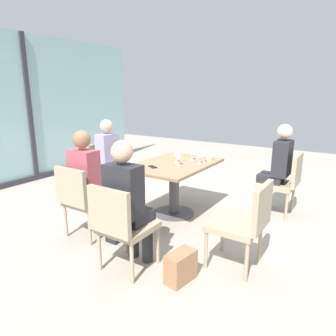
{
  "coord_description": "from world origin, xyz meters",
  "views": [
    {
      "loc": [
        -3.4,
        -2.1,
        1.67
      ],
      "look_at": [
        0.0,
        0.1,
        0.65
      ],
      "focal_mm": 32.4,
      "sensor_mm": 36.0,
      "label": 1
    }
  ],
  "objects_px": {
    "chair_far_left": "(82,197)",
    "wine_glass_4": "(179,155)",
    "handbag_1": "(181,267)",
    "wine_glass_0": "(204,153)",
    "coffee_cup": "(209,157)",
    "wine_glass_1": "(176,153)",
    "person_front_right": "(277,165)",
    "wine_glass_6": "(134,159)",
    "chair_side_end": "(121,223)",
    "wine_glass_3": "(131,156)",
    "wine_glass_5": "(200,154)",
    "chair_front_right": "(284,180)",
    "chair_near_window": "(106,168)",
    "person_far_left": "(88,178)",
    "wine_glass_2": "(192,151)",
    "dining_table_main": "(174,176)",
    "handbag_0": "(119,227)",
    "cell_phone_on_table": "(153,167)",
    "person_side_end": "(128,199)",
    "chair_front_left": "(245,221)",
    "person_near_window": "(111,156)"
  },
  "relations": [
    {
      "from": "chair_side_end",
      "to": "wine_glass_3",
      "type": "xyz_separation_m",
      "value": [
        1.03,
        0.72,
        0.37
      ]
    },
    {
      "from": "wine_glass_1",
      "to": "person_front_right",
      "type": "bearing_deg",
      "value": -57.7
    },
    {
      "from": "person_near_window",
      "to": "wine_glass_3",
      "type": "xyz_separation_m",
      "value": [
        -0.43,
        -0.78,
        0.16
      ]
    },
    {
      "from": "chair_side_end",
      "to": "wine_glass_5",
      "type": "bearing_deg",
      "value": 1.49
    },
    {
      "from": "coffee_cup",
      "to": "handbag_1",
      "type": "distance_m",
      "value": 1.93
    },
    {
      "from": "chair_far_left",
      "to": "wine_glass_2",
      "type": "distance_m",
      "value": 1.65
    },
    {
      "from": "chair_front_left",
      "to": "chair_side_end",
      "type": "bearing_deg",
      "value": 125.71
    },
    {
      "from": "chair_near_window",
      "to": "wine_glass_2",
      "type": "relative_size",
      "value": 4.7
    },
    {
      "from": "wine_glass_6",
      "to": "handbag_1",
      "type": "relative_size",
      "value": 0.62
    },
    {
      "from": "chair_near_window",
      "to": "handbag_1",
      "type": "xyz_separation_m",
      "value": [
        -1.3,
        -2.15,
        -0.36
      ]
    },
    {
      "from": "chair_side_end",
      "to": "wine_glass_6",
      "type": "xyz_separation_m",
      "value": [
        0.89,
        0.57,
        0.37
      ]
    },
    {
      "from": "chair_side_end",
      "to": "wine_glass_2",
      "type": "distance_m",
      "value": 1.83
    },
    {
      "from": "wine_glass_1",
      "to": "handbag_0",
      "type": "relative_size",
      "value": 0.62
    },
    {
      "from": "wine_glass_0",
      "to": "coffee_cup",
      "type": "distance_m",
      "value": 0.18
    },
    {
      "from": "person_near_window",
      "to": "handbag_0",
      "type": "bearing_deg",
      "value": -133.81
    },
    {
      "from": "wine_glass_2",
      "to": "chair_front_right",
      "type": "bearing_deg",
      "value": -67.56
    },
    {
      "from": "wine_glass_0",
      "to": "coffee_cup",
      "type": "xyz_separation_m",
      "value": [
        0.16,
        -0.01,
        -0.09
      ]
    },
    {
      "from": "wine_glass_1",
      "to": "handbag_1",
      "type": "relative_size",
      "value": 0.62
    },
    {
      "from": "chair_front_right",
      "to": "wine_glass_6",
      "type": "height_order",
      "value": "wine_glass_6"
    },
    {
      "from": "person_side_end",
      "to": "chair_front_left",
      "type": "bearing_deg",
      "value": -58.93
    },
    {
      "from": "chair_far_left",
      "to": "wine_glass_4",
      "type": "relative_size",
      "value": 4.7
    },
    {
      "from": "chair_near_window",
      "to": "wine_glass_1",
      "type": "height_order",
      "value": "wine_glass_1"
    },
    {
      "from": "chair_far_left",
      "to": "handbag_1",
      "type": "distance_m",
      "value": 1.43
    },
    {
      "from": "chair_side_end",
      "to": "handbag_0",
      "type": "relative_size",
      "value": 2.9
    },
    {
      "from": "wine_glass_1",
      "to": "wine_glass_6",
      "type": "xyz_separation_m",
      "value": [
        -0.63,
        0.23,
        0.0
      ]
    },
    {
      "from": "dining_table_main",
      "to": "chair_far_left",
      "type": "height_order",
      "value": "chair_far_left"
    },
    {
      "from": "person_front_right",
      "to": "wine_glass_0",
      "type": "relative_size",
      "value": 6.81
    },
    {
      "from": "person_far_left",
      "to": "wine_glass_2",
      "type": "xyz_separation_m",
      "value": [
        1.38,
        -0.61,
        0.16
      ]
    },
    {
      "from": "chair_front_right",
      "to": "person_far_left",
      "type": "distance_m",
      "value": 2.58
    },
    {
      "from": "chair_front_right",
      "to": "wine_glass_6",
      "type": "bearing_deg",
      "value": 132.21
    },
    {
      "from": "cell_phone_on_table",
      "to": "wine_glass_4",
      "type": "bearing_deg",
      "value": -10.2
    },
    {
      "from": "chair_near_window",
      "to": "person_near_window",
      "type": "bearing_deg",
      "value": -90.0
    },
    {
      "from": "wine_glass_1",
      "to": "coffee_cup",
      "type": "relative_size",
      "value": 2.06
    },
    {
      "from": "wine_glass_3",
      "to": "wine_glass_6",
      "type": "xyz_separation_m",
      "value": [
        -0.14,
        -0.16,
        0.0
      ]
    },
    {
      "from": "person_front_right",
      "to": "wine_glass_2",
      "type": "distance_m",
      "value": 1.17
    },
    {
      "from": "chair_side_end",
      "to": "chair_near_window",
      "type": "relative_size",
      "value": 1.0
    },
    {
      "from": "person_front_right",
      "to": "wine_glass_1",
      "type": "bearing_deg",
      "value": 122.3
    },
    {
      "from": "dining_table_main",
      "to": "chair_side_end",
      "type": "xyz_separation_m",
      "value": [
        -1.47,
        -0.34,
        -0.06
      ]
    },
    {
      "from": "wine_glass_0",
      "to": "wine_glass_1",
      "type": "relative_size",
      "value": 1.0
    },
    {
      "from": "person_front_right",
      "to": "handbag_0",
      "type": "bearing_deg",
      "value": 143.6
    },
    {
      "from": "chair_far_left",
      "to": "person_far_left",
      "type": "bearing_deg",
      "value": -0.0
    },
    {
      "from": "wine_glass_5",
      "to": "chair_side_end",
      "type": "bearing_deg",
      "value": -178.51
    },
    {
      "from": "chair_near_window",
      "to": "person_far_left",
      "type": "relative_size",
      "value": 0.69
    },
    {
      "from": "wine_glass_4",
      "to": "person_side_end",
      "type": "bearing_deg",
      "value": -169.76
    },
    {
      "from": "wine_glass_2",
      "to": "handbag_0",
      "type": "distance_m",
      "value": 1.5
    },
    {
      "from": "wine_glass_6",
      "to": "cell_phone_on_table",
      "type": "bearing_deg",
      "value": -24.95
    },
    {
      "from": "chair_front_right",
      "to": "wine_glass_6",
      "type": "xyz_separation_m",
      "value": [
        -1.37,
        1.51,
        0.37
      ]
    },
    {
      "from": "chair_front_right",
      "to": "person_front_right",
      "type": "bearing_deg",
      "value": 90.0
    },
    {
      "from": "chair_near_window",
      "to": "wine_glass_3",
      "type": "bearing_deg",
      "value": -116.01
    },
    {
      "from": "person_far_left",
      "to": "wine_glass_0",
      "type": "xyz_separation_m",
      "value": [
        1.34,
        -0.81,
        0.16
      ]
    }
  ]
}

